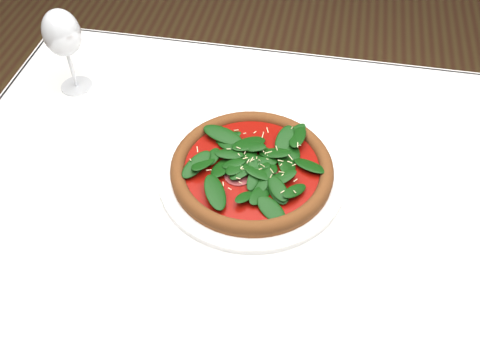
# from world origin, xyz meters

# --- Properties ---
(ground) EXTENTS (6.00, 6.00, 0.00)m
(ground) POSITION_xyz_m (0.00, 0.00, 0.00)
(ground) COLOR brown
(ground) RESTS_ON ground
(dining_table) EXTENTS (1.21, 0.81, 0.75)m
(dining_table) POSITION_xyz_m (0.00, 0.00, 0.65)
(dining_table) COLOR silver
(dining_table) RESTS_ON ground
(plate) EXTENTS (0.34, 0.34, 0.01)m
(plate) POSITION_xyz_m (-0.04, 0.01, 0.76)
(plate) COLOR white
(plate) RESTS_ON dining_table
(pizza) EXTENTS (0.36, 0.36, 0.04)m
(pizza) POSITION_xyz_m (-0.04, 0.01, 0.78)
(pizza) COLOR brown
(pizza) RESTS_ON plate
(wine_glass) EXTENTS (0.07, 0.07, 0.18)m
(wine_glass) POSITION_xyz_m (-0.45, 0.19, 0.88)
(wine_glass) COLOR silver
(wine_glass) RESTS_ON dining_table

